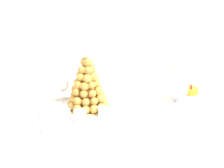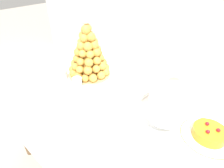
{
  "view_description": "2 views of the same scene",
  "coord_description": "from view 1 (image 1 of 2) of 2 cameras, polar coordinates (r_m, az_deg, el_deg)",
  "views": [
    {
      "loc": [
        -0.42,
        -1.12,
        1.33
      ],
      "look_at": [
        -0.04,
        0.0,
        0.88
      ],
      "focal_mm": 37.21,
      "sensor_mm": 36.0,
      "label": 1
    },
    {
      "loc": [
        0.57,
        -0.56,
        1.3
      ],
      "look_at": [
        0.08,
        -0.03,
        0.82
      ],
      "focal_mm": 30.5,
      "sensor_mm": 36.0,
      "label": 2
    }
  ],
  "objects": [
    {
      "name": "backdrop_wall",
      "position": [
        2.3,
        -8.66,
        18.68
      ],
      "size": [
        4.8,
        0.1,
        2.5
      ],
      "primitive_type": "cube",
      "color": "silver",
      "rests_on": "ground_plane"
    },
    {
      "name": "fruit_tart_plate",
      "position": [
        1.6,
        18.33,
        -1.72
      ],
      "size": [
        0.21,
        0.21,
        0.06
      ],
      "color": "white",
      "rests_on": "buffet_table"
    },
    {
      "name": "dessert_cup_left",
      "position": [
        1.17,
        -13.4,
        -8.71
      ],
      "size": [
        0.05,
        0.05,
        0.05
      ],
      "color": "silver",
      "rests_on": "serving_tray"
    },
    {
      "name": "dessert_cup_mid_left",
      "position": [
        1.18,
        -7.8,
        -7.9
      ],
      "size": [
        0.06,
        0.06,
        0.06
      ],
      "color": "silver",
      "rests_on": "serving_tray"
    },
    {
      "name": "creme_brulee_ramekin",
      "position": [
        1.28,
        -11.95,
        -6.34
      ],
      "size": [
        0.08,
        0.08,
        0.03
      ],
      "color": "white",
      "rests_on": "serving_tray"
    },
    {
      "name": "dessert_cup_centre",
      "position": [
        1.22,
        -2.36,
        -6.91
      ],
      "size": [
        0.05,
        0.05,
        0.05
      ],
      "color": "silver",
      "rests_on": "serving_tray"
    },
    {
      "name": "serving_tray",
      "position": [
        1.32,
        -3.7,
        -5.87
      ],
      "size": [
        0.63,
        0.35,
        0.02
      ],
      "color": "white",
      "rests_on": "buffet_table"
    },
    {
      "name": "dessert_cup_right",
      "position": [
        1.28,
        8.14,
        -5.49
      ],
      "size": [
        0.06,
        0.06,
        0.06
      ],
      "color": "silver",
      "rests_on": "serving_tray"
    },
    {
      "name": "macaron_goblet",
      "position": [
        1.41,
        15.67,
        1.32
      ],
      "size": [
        0.14,
        0.14,
        0.25
      ],
      "color": "white",
      "rests_on": "buffet_table"
    },
    {
      "name": "croquembouche",
      "position": [
        1.28,
        -6.09,
        -0.53
      ],
      "size": [
        0.24,
        0.24,
        0.33
      ],
      "color": "tan",
      "rests_on": "serving_tray"
    },
    {
      "name": "buffet_table",
      "position": [
        1.38,
        1.66,
        -9.44
      ],
      "size": [
        1.32,
        0.79,
        0.73
      ],
      "color": "brown",
      "rests_on": "ground_plane"
    },
    {
      "name": "wine_glass",
      "position": [
        1.37,
        -12.14,
        -0.35
      ],
      "size": [
        0.08,
        0.08,
        0.16
      ],
      "color": "silver",
      "rests_on": "buffet_table"
    },
    {
      "name": "dessert_cup_mid_right",
      "position": [
        1.23,
        3.04,
        -6.52
      ],
      "size": [
        0.06,
        0.06,
        0.05
      ],
      "color": "silver",
      "rests_on": "serving_tray"
    }
  ]
}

